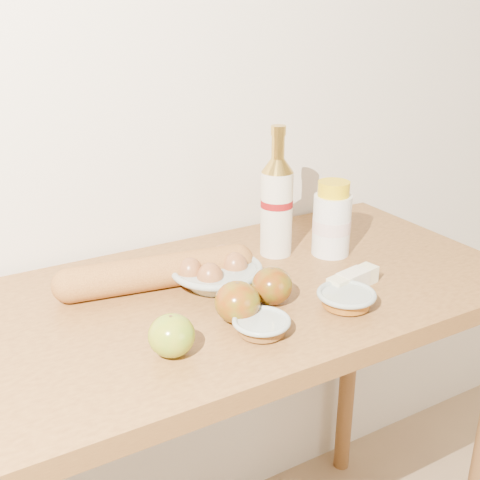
# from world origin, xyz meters

# --- Properties ---
(back_wall) EXTENTS (3.50, 0.02, 2.60)m
(back_wall) POSITION_xyz_m (0.00, 1.51, 1.30)
(back_wall) COLOR beige
(back_wall) RESTS_ON ground
(table) EXTENTS (1.20, 0.60, 0.90)m
(table) POSITION_xyz_m (0.00, 1.18, 0.78)
(table) COLOR olive
(table) RESTS_ON ground
(bourbon_bottle) EXTENTS (0.08, 0.08, 0.30)m
(bourbon_bottle) POSITION_xyz_m (0.18, 1.29, 1.02)
(bourbon_bottle) COLOR beige
(bourbon_bottle) RESTS_ON table
(cream_bottle) EXTENTS (0.09, 0.09, 0.17)m
(cream_bottle) POSITION_xyz_m (0.29, 1.23, 0.98)
(cream_bottle) COLOR silver
(cream_bottle) RESTS_ON table
(egg_bowl) EXTENTS (0.24, 0.24, 0.07)m
(egg_bowl) POSITION_xyz_m (-0.02, 1.22, 0.93)
(egg_bowl) COLOR #929F9A
(egg_bowl) RESTS_ON table
(baguette) EXTENTS (0.42, 0.14, 0.07)m
(baguette) POSITION_xyz_m (-0.13, 1.27, 0.93)
(baguette) COLOR #B27436
(baguette) RESTS_ON table
(apple_yellowgreen) EXTENTS (0.09, 0.09, 0.07)m
(apple_yellowgreen) POSITION_xyz_m (-0.20, 1.03, 0.94)
(apple_yellowgreen) COLOR #A39520
(apple_yellowgreen) RESTS_ON table
(apple_redgreen_front) EXTENTS (0.10, 0.10, 0.08)m
(apple_redgreen_front) POSITION_xyz_m (-0.05, 1.07, 0.94)
(apple_redgreen_front) COLOR #981108
(apple_redgreen_front) RESTS_ON table
(apple_redgreen_right) EXTENTS (0.09, 0.09, 0.07)m
(apple_redgreen_right) POSITION_xyz_m (0.04, 1.10, 0.94)
(apple_redgreen_right) COLOR maroon
(apple_redgreen_right) RESTS_ON table
(sugar_bowl) EXTENTS (0.13, 0.13, 0.03)m
(sugar_bowl) POSITION_xyz_m (-0.04, 1.01, 0.92)
(sugar_bowl) COLOR #97A5A0
(sugar_bowl) RESTS_ON table
(syrup_bowl) EXTENTS (0.14, 0.14, 0.03)m
(syrup_bowl) POSITION_xyz_m (0.15, 1.01, 0.92)
(syrup_bowl) COLOR #919F99
(syrup_bowl) RESTS_ON table
(butter_stick) EXTENTS (0.13, 0.06, 0.04)m
(butter_stick) POSITION_xyz_m (0.22, 1.07, 0.92)
(butter_stick) COLOR beige
(butter_stick) RESTS_ON table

